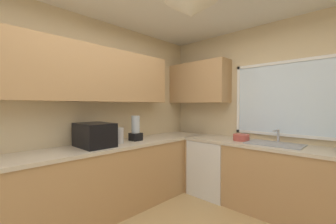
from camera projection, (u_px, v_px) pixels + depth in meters
room_shell at (189, 73)px, 2.21m from camera, size 3.55×3.89×2.65m
counter_run_left at (103, 180)px, 2.68m from camera, size 0.65×3.50×0.89m
counter_run_back at (279, 180)px, 2.70m from camera, size 2.64×0.65×0.89m
dishwasher at (213, 167)px, 3.34m from camera, size 0.60×0.60×0.85m
microwave at (95, 135)px, 2.59m from camera, size 0.48×0.36×0.29m
kettle at (119, 135)px, 2.82m from camera, size 0.12×0.12×0.21m
sink_assembly at (274, 144)px, 2.74m from camera, size 0.67×0.40×0.19m
bowl at (241, 137)px, 3.04m from camera, size 0.23×0.23×0.09m
blender_appliance at (136, 129)px, 3.05m from camera, size 0.15×0.15×0.36m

